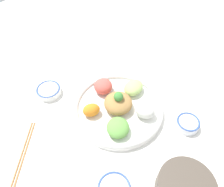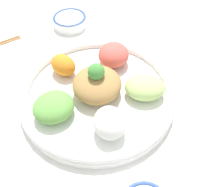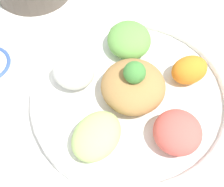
{
  "view_description": "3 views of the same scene",
  "coord_description": "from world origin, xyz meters",
  "px_view_note": "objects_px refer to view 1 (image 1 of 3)",
  "views": [
    {
      "loc": [
        -0.33,
        0.36,
        0.73
      ],
      "look_at": [
        0.06,
        -0.02,
        0.07
      ],
      "focal_mm": 35.0,
      "sensor_mm": 36.0,
      "label": 1
    },
    {
      "loc": [
        -0.36,
        -0.13,
        0.49
      ],
      "look_at": [
        0.02,
        -0.05,
        0.04
      ],
      "focal_mm": 42.0,
      "sensor_mm": 36.0,
      "label": 2
    },
    {
      "loc": [
        0.2,
        -0.25,
        0.5
      ],
      "look_at": [
        -0.0,
        -0.04,
        0.02
      ],
      "focal_mm": 50.0,
      "sensor_mm": 36.0,
      "label": 3
    }
  ],
  "objects_px": {
    "chopsticks_pair_near": "(24,152)",
    "serving_spoon_main": "(113,60)",
    "sauce_bowl_dark": "(188,124)",
    "sauce_bowl_red": "(49,91)",
    "salad_platter": "(118,106)",
    "side_serving_bowl": "(185,187)"
  },
  "relations": [
    {
      "from": "salad_platter",
      "to": "chopsticks_pair_near",
      "type": "distance_m",
      "value": 0.39
    },
    {
      "from": "chopsticks_pair_near",
      "to": "serving_spoon_main",
      "type": "relative_size",
      "value": 1.63
    },
    {
      "from": "sauce_bowl_dark",
      "to": "serving_spoon_main",
      "type": "xyz_separation_m",
      "value": [
        0.47,
        -0.06,
        -0.02
      ]
    },
    {
      "from": "salad_platter",
      "to": "sauce_bowl_dark",
      "type": "bearing_deg",
      "value": -149.56
    },
    {
      "from": "salad_platter",
      "to": "serving_spoon_main",
      "type": "distance_m",
      "value": 0.31
    },
    {
      "from": "side_serving_bowl",
      "to": "sauce_bowl_red",
      "type": "bearing_deg",
      "value": 7.31
    },
    {
      "from": "salad_platter",
      "to": "sauce_bowl_dark",
      "type": "height_order",
      "value": "salad_platter"
    },
    {
      "from": "chopsticks_pair_near",
      "to": "serving_spoon_main",
      "type": "bearing_deg",
      "value": -30.35
    },
    {
      "from": "salad_platter",
      "to": "sauce_bowl_dark",
      "type": "distance_m",
      "value": 0.27
    },
    {
      "from": "salad_platter",
      "to": "serving_spoon_main",
      "type": "height_order",
      "value": "salad_platter"
    },
    {
      "from": "chopsticks_pair_near",
      "to": "sauce_bowl_dark",
      "type": "bearing_deg",
      "value": -77.33
    },
    {
      "from": "sauce_bowl_red",
      "to": "side_serving_bowl",
      "type": "height_order",
      "value": "side_serving_bowl"
    },
    {
      "from": "sauce_bowl_red",
      "to": "sauce_bowl_dark",
      "type": "bearing_deg",
      "value": -149.99
    },
    {
      "from": "sauce_bowl_dark",
      "to": "chopsticks_pair_near",
      "type": "relative_size",
      "value": 0.47
    },
    {
      "from": "side_serving_bowl",
      "to": "serving_spoon_main",
      "type": "distance_m",
      "value": 0.66
    },
    {
      "from": "sauce_bowl_dark",
      "to": "side_serving_bowl",
      "type": "relative_size",
      "value": 0.49
    },
    {
      "from": "serving_spoon_main",
      "to": "chopsticks_pair_near",
      "type": "bearing_deg",
      "value": -128.29
    },
    {
      "from": "serving_spoon_main",
      "to": "salad_platter",
      "type": "bearing_deg",
      "value": -91.26
    },
    {
      "from": "salad_platter",
      "to": "sauce_bowl_red",
      "type": "height_order",
      "value": "salad_platter"
    },
    {
      "from": "sauce_bowl_red",
      "to": "serving_spoon_main",
      "type": "xyz_separation_m",
      "value": [
        -0.03,
        -0.35,
        -0.02
      ]
    },
    {
      "from": "sauce_bowl_red",
      "to": "sauce_bowl_dark",
      "type": "xyz_separation_m",
      "value": [
        -0.51,
        -0.29,
        0.0
      ]
    },
    {
      "from": "sauce_bowl_red",
      "to": "side_serving_bowl",
      "type": "bearing_deg",
      "value": -172.69
    }
  ]
}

